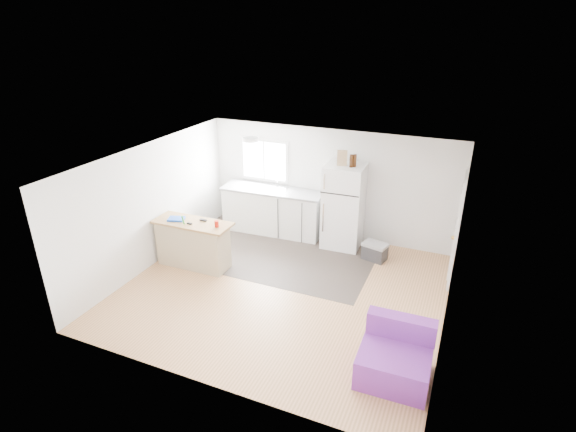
% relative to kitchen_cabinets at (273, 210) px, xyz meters
% --- Properties ---
extents(room, '(5.51, 5.01, 2.41)m').
position_rel_kitchen_cabinets_xyz_m(room, '(1.20, -2.15, 0.68)').
color(room, '#AA7647').
rests_on(room, ground).
extents(vinyl_zone, '(4.05, 2.50, 0.00)m').
position_rel_kitchen_cabinets_xyz_m(vinyl_zone, '(0.47, -0.90, -0.52)').
color(vinyl_zone, '#2E2822').
rests_on(vinyl_zone, floor).
extents(window, '(1.18, 0.06, 0.98)m').
position_rel_kitchen_cabinets_xyz_m(window, '(-0.35, 0.34, 1.03)').
color(window, white).
rests_on(window, back_wall).
extents(interior_door, '(0.11, 0.92, 2.10)m').
position_rel_kitchen_cabinets_xyz_m(interior_door, '(3.92, -0.60, 0.50)').
color(interior_door, white).
rests_on(interior_door, right_wall).
extents(ceiling_fixture, '(0.30, 0.30, 0.07)m').
position_rel_kitchen_cabinets_xyz_m(ceiling_fixture, '(-0.00, -0.95, 1.84)').
color(ceiling_fixture, white).
rests_on(ceiling_fixture, ceiling).
extents(kitchen_cabinets, '(2.32, 0.83, 1.32)m').
position_rel_kitchen_cabinets_xyz_m(kitchen_cabinets, '(0.00, 0.00, 0.00)').
color(kitchen_cabinets, white).
rests_on(kitchen_cabinets, floor).
extents(peninsula, '(1.53, 0.60, 0.94)m').
position_rel_kitchen_cabinets_xyz_m(peninsula, '(-0.77, -2.02, -0.05)').
color(peninsula, tan).
rests_on(peninsula, floor).
extents(refrigerator, '(0.82, 0.77, 1.79)m').
position_rel_kitchen_cabinets_xyz_m(refrigerator, '(1.65, -0.03, 0.37)').
color(refrigerator, white).
rests_on(refrigerator, floor).
extents(cooler, '(0.54, 0.43, 0.36)m').
position_rel_kitchen_cabinets_xyz_m(cooler, '(2.44, -0.40, -0.34)').
color(cooler, '#2F2F32').
rests_on(cooler, floor).
extents(purple_seat, '(0.96, 0.90, 0.77)m').
position_rel_kitchen_cabinets_xyz_m(purple_seat, '(3.43, -3.49, -0.24)').
color(purple_seat, '#722E98').
rests_on(purple_seat, floor).
extents(cleaner_jug, '(0.15, 0.13, 0.30)m').
position_rel_kitchen_cabinets_xyz_m(cleaner_jug, '(-0.34, -2.18, -0.39)').
color(cleaner_jug, silver).
rests_on(cleaner_jug, floor).
extents(mop, '(0.19, 0.32, 1.13)m').
position_rel_kitchen_cabinets_xyz_m(mop, '(-0.90, -2.14, -0.29)').
color(mop, green).
rests_on(mop, floor).
extents(red_cup, '(0.09, 0.09, 0.12)m').
position_rel_kitchen_cabinets_xyz_m(red_cup, '(-0.21, -2.02, 0.48)').
color(red_cup, '#BA170B').
rests_on(red_cup, peninsula).
extents(blue_tray, '(0.35, 0.30, 0.04)m').
position_rel_kitchen_cabinets_xyz_m(blue_tray, '(-1.09, -2.05, 0.44)').
color(blue_tray, blue).
rests_on(blue_tray, peninsula).
extents(tool_a, '(0.14, 0.05, 0.03)m').
position_rel_kitchen_cabinets_xyz_m(tool_a, '(-0.58, -1.89, 0.43)').
color(tool_a, black).
rests_on(tool_a, peninsula).
extents(tool_b, '(0.10, 0.05, 0.03)m').
position_rel_kitchen_cabinets_xyz_m(tool_b, '(-0.74, -2.12, 0.43)').
color(tool_b, black).
rests_on(tool_b, peninsula).
extents(cardboard_box, '(0.22, 0.15, 0.30)m').
position_rel_kitchen_cabinets_xyz_m(cardboard_box, '(1.57, -0.07, 1.42)').
color(cardboard_box, tan).
rests_on(cardboard_box, refrigerator).
extents(bottle_left, '(0.09, 0.09, 0.25)m').
position_rel_kitchen_cabinets_xyz_m(bottle_left, '(1.77, -0.12, 1.39)').
color(bottle_left, '#381C0A').
rests_on(bottle_left, refrigerator).
extents(bottle_right, '(0.09, 0.09, 0.25)m').
position_rel_kitchen_cabinets_xyz_m(bottle_right, '(1.83, -0.07, 1.39)').
color(bottle_right, '#381C0A').
rests_on(bottle_right, refrigerator).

